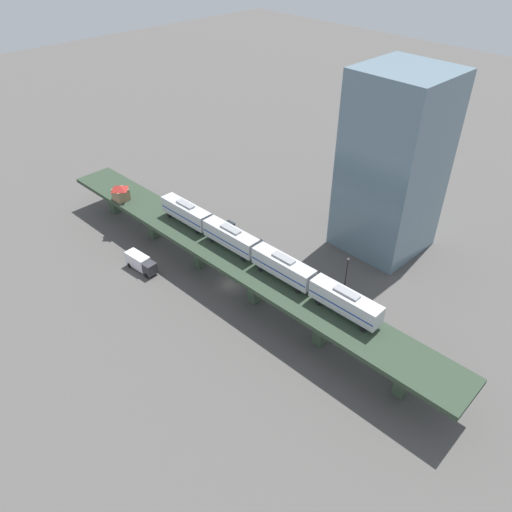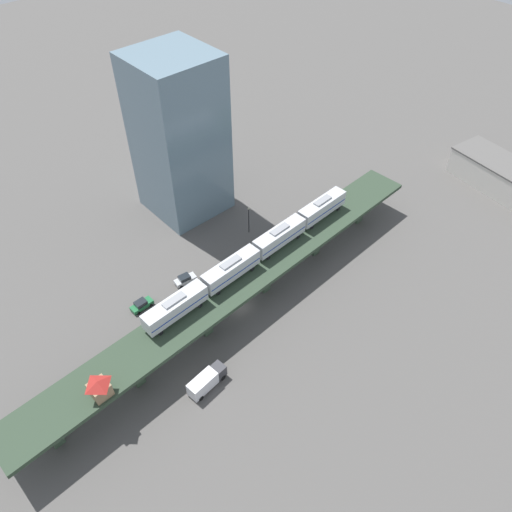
{
  "view_description": "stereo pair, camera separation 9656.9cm",
  "coord_description": "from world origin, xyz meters",
  "px_view_note": "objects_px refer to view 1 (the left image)",
  "views": [
    {
      "loc": [
        46.82,
        56.35,
        59.87
      ],
      "look_at": [
        -1.62,
        5.56,
        8.83
      ],
      "focal_mm": 35.0,
      "sensor_mm": 36.0,
      "label": 1
    },
    {
      "loc": [
        47.74,
        -39.14,
        74.27
      ],
      "look_at": [
        -1.62,
        5.56,
        8.83
      ],
      "focal_mm": 35.0,
      "sensor_mm": 36.0,
      "label": 2
    }
  ],
  "objects_px": {
    "street_car_silver": "(261,246)",
    "street_car_green": "(230,227)",
    "street_lamp": "(347,270)",
    "subway_train": "(256,251)",
    "office_tower": "(393,165)",
    "delivery_truck": "(141,262)",
    "signal_hut": "(120,192)"
  },
  "relations": [
    {
      "from": "street_car_green",
      "to": "office_tower",
      "type": "height_order",
      "value": "office_tower"
    },
    {
      "from": "street_car_green",
      "to": "office_tower",
      "type": "xyz_separation_m",
      "value": [
        -19.94,
        25.52,
        17.06
      ]
    },
    {
      "from": "street_car_green",
      "to": "delivery_truck",
      "type": "relative_size",
      "value": 0.6
    },
    {
      "from": "signal_hut",
      "to": "delivery_truck",
      "type": "relative_size",
      "value": 0.46
    },
    {
      "from": "street_car_silver",
      "to": "signal_hut",
      "type": "bearing_deg",
      "value": -58.95
    },
    {
      "from": "signal_hut",
      "to": "street_car_silver",
      "type": "distance_m",
      "value": 31.68
    },
    {
      "from": "subway_train",
      "to": "signal_hut",
      "type": "distance_m",
      "value": 36.22
    },
    {
      "from": "subway_train",
      "to": "street_lamp",
      "type": "xyz_separation_m",
      "value": [
        -13.42,
        10.01,
        -5.77
      ]
    },
    {
      "from": "delivery_truck",
      "to": "street_lamp",
      "type": "xyz_separation_m",
      "value": [
        -24.42,
        31.03,
        2.35
      ]
    },
    {
      "from": "street_lamp",
      "to": "office_tower",
      "type": "relative_size",
      "value": 0.19
    },
    {
      "from": "street_car_green",
      "to": "delivery_truck",
      "type": "distance_m",
      "value": 21.87
    },
    {
      "from": "subway_train",
      "to": "street_car_silver",
      "type": "distance_m",
      "value": 16.86
    },
    {
      "from": "subway_train",
      "to": "signal_hut",
      "type": "height_order",
      "value": "subway_train"
    },
    {
      "from": "street_car_silver",
      "to": "subway_train",
      "type": "bearing_deg",
      "value": 42.29
    },
    {
      "from": "subway_train",
      "to": "street_lamp",
      "type": "bearing_deg",
      "value": 143.27
    },
    {
      "from": "street_lamp",
      "to": "office_tower",
      "type": "distance_m",
      "value": 22.62
    },
    {
      "from": "subway_train",
      "to": "street_car_green",
      "type": "height_order",
      "value": "subway_train"
    },
    {
      "from": "street_car_green",
      "to": "subway_train",
      "type": "bearing_deg",
      "value": 61.28
    },
    {
      "from": "office_tower",
      "to": "street_car_silver",
      "type": "bearing_deg",
      "value": -37.35
    },
    {
      "from": "subway_train",
      "to": "street_car_green",
      "type": "bearing_deg",
      "value": -118.72
    },
    {
      "from": "street_car_green",
      "to": "street_lamp",
      "type": "distance_m",
      "value": 30.03
    },
    {
      "from": "signal_hut",
      "to": "delivery_truck",
      "type": "distance_m",
      "value": 17.54
    },
    {
      "from": "signal_hut",
      "to": "delivery_truck",
      "type": "height_order",
      "value": "signal_hut"
    },
    {
      "from": "delivery_truck",
      "to": "office_tower",
      "type": "relative_size",
      "value": 0.21
    },
    {
      "from": "street_car_silver",
      "to": "street_car_green",
      "type": "bearing_deg",
      "value": -91.35
    },
    {
      "from": "street_lamp",
      "to": "subway_train",
      "type": "bearing_deg",
      "value": -36.73
    },
    {
      "from": "signal_hut",
      "to": "street_lamp",
      "type": "xyz_separation_m",
      "value": [
        -18.63,
        45.85,
        -5.03
      ]
    },
    {
      "from": "signal_hut",
      "to": "office_tower",
      "type": "relative_size",
      "value": 0.09
    },
    {
      "from": "subway_train",
      "to": "delivery_truck",
      "type": "relative_size",
      "value": 6.75
    },
    {
      "from": "subway_train",
      "to": "street_car_green",
      "type": "relative_size",
      "value": 11.21
    },
    {
      "from": "office_tower",
      "to": "delivery_truck",
      "type": "bearing_deg",
      "value": -32.69
    },
    {
      "from": "street_car_silver",
      "to": "delivery_truck",
      "type": "bearing_deg",
      "value": -27.84
    }
  ]
}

